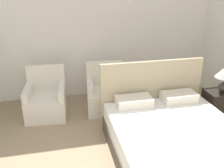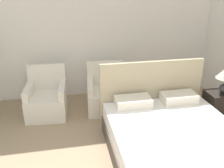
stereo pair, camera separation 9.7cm
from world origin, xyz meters
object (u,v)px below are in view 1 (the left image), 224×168
armchair_near_window_left (46,102)px  armchair_near_window_right (106,96)px  nightstand (220,106)px  bed (174,139)px

armchair_near_window_left → armchair_near_window_right: size_ratio=1.00×
armchair_near_window_right → nightstand: (1.86, -0.87, 0.02)m
bed → armchair_near_window_left: bearing=137.6°
armchair_near_window_right → nightstand: bearing=-19.1°
nightstand → armchair_near_window_left: bearing=163.6°
nightstand → armchair_near_window_right: bearing=154.9°
armchair_near_window_left → nightstand: (2.96, -0.87, 0.02)m
bed → nightstand: bed is taller
bed → nightstand: 1.41m
bed → armchair_near_window_right: bearing=112.1°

